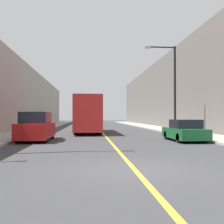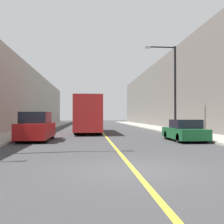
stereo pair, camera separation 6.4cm
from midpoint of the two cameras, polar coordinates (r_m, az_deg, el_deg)
The scene contains 10 objects.
ground_plane at distance 8.40m, azimuth 4.72°, elevation -12.38°, with size 200.00×200.00×0.00m, color #38383A.
sidewalk_left at distance 38.67m, azimuth -14.76°, elevation -3.26°, with size 3.34×72.00×0.15m, color #9E998E.
sidewalk_right at distance 39.24m, azimuth 8.36°, elevation -3.25°, with size 3.34×72.00×0.15m, color #9E998E.
building_row_left at distance 39.50m, azimuth -20.00°, elevation 3.01°, with size 4.00×72.00×8.69m, color gray.
building_row_right at distance 40.39m, azimuth 13.42°, elevation 4.16°, with size 4.00×72.00×10.47m, color #66605B.
road_center_line at distance 38.17m, azimuth -3.12°, elevation -3.43°, with size 0.16×72.00×0.01m, color gold.
bus at distance 26.59m, azimuth -5.35°, elevation -0.47°, with size 2.49×10.33×3.52m.
parked_suv_left at distance 18.57m, azimuth -16.23°, elevation -3.26°, with size 1.94×4.90×1.95m.
car_right_near at distance 18.30m, azimuth 15.44°, elevation -4.07°, with size 1.88×4.22×1.45m.
street_lamp_right at distance 24.54m, azimuth 12.89°, elevation 6.12°, with size 2.89×0.24×7.90m.
Camera 1 is at (-1.46, -8.11, 1.67)m, focal length 42.00 mm.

